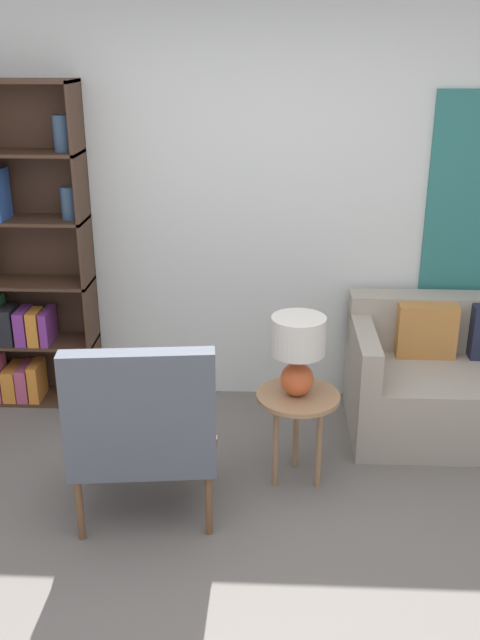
{
  "coord_description": "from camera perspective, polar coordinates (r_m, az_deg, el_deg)",
  "views": [
    {
      "loc": [
        0.14,
        -2.39,
        2.26
      ],
      "look_at": [
        -0.02,
        1.06,
        0.9
      ],
      "focal_mm": 40.0,
      "sensor_mm": 36.0,
      "label": 1
    }
  ],
  "objects": [
    {
      "name": "table_lamp",
      "position": [
        3.66,
        4.66,
        -2.16
      ],
      "size": [
        0.28,
        0.28,
        0.44
      ],
      "color": "#C65128",
      "rests_on": "side_table"
    },
    {
      "name": "armchair",
      "position": [
        3.47,
        -7.82,
        -8.38
      ],
      "size": [
        0.76,
        0.63,
        0.98
      ],
      "color": "brown",
      "rests_on": "ground_plane"
    },
    {
      "name": "bookshelf",
      "position": [
        4.75,
        -18.3,
        4.01
      ],
      "size": [
        0.87,
        0.3,
        2.05
      ],
      "color": "#422B1E",
      "rests_on": "ground_plane"
    },
    {
      "name": "side_table",
      "position": [
        3.82,
        4.66,
        -6.85
      ],
      "size": [
        0.44,
        0.44,
        0.52
      ],
      "color": "#99704C",
      "rests_on": "ground_plane"
    },
    {
      "name": "ground_plane",
      "position": [
        3.29,
        -0.6,
        -21.87
      ],
      "size": [
        14.0,
        14.0,
        0.0
      ],
      "primitive_type": "plane",
      "color": "#66605B"
    },
    {
      "name": "wall_back",
      "position": [
        4.51,
        1.26,
        9.83
      ],
      "size": [
        6.4,
        0.08,
        2.7
      ],
      "color": "silver",
      "rests_on": "ground_plane"
    }
  ]
}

